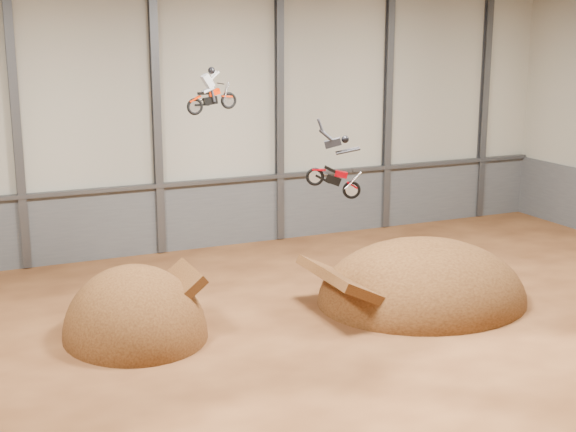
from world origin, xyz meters
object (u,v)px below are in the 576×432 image
object	(u,v)px
takeoff_ramp	(136,336)
landing_ramp	(422,301)
fmx_rider_b	(331,160)
fmx_rider_a	(213,88)

from	to	relation	value
takeoff_ramp	landing_ramp	bearing A→B (deg)	-4.92
takeoff_ramp	fmx_rider_b	bearing A→B (deg)	-12.82
takeoff_ramp	fmx_rider_b	xyz separation A→B (m)	(7.32, -1.67, 6.49)
takeoff_ramp	fmx_rider_a	distance (m)	10.07
landing_ramp	fmx_rider_b	world-z (taller)	fmx_rider_b
takeoff_ramp	fmx_rider_b	distance (m)	9.93
fmx_rider_b	fmx_rider_a	bearing A→B (deg)	156.77
landing_ramp	fmx_rider_b	bearing A→B (deg)	-172.53
fmx_rider_a	fmx_rider_b	distance (m)	5.61
fmx_rider_a	fmx_rider_b	world-z (taller)	fmx_rider_a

